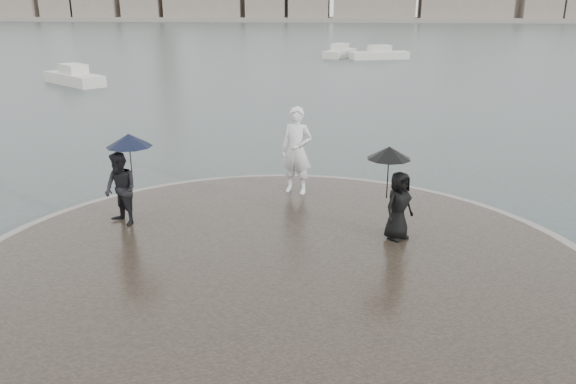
# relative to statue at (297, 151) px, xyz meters

# --- Properties ---
(kerb_ring) EXTENTS (12.50, 12.50, 0.32)m
(kerb_ring) POSITION_rel_statue_xyz_m (0.15, -4.53, -1.32)
(kerb_ring) COLOR gray
(kerb_ring) RESTS_ON ground
(quay_tip) EXTENTS (11.90, 11.90, 0.36)m
(quay_tip) POSITION_rel_statue_xyz_m (0.15, -4.53, -1.30)
(quay_tip) COLOR #2D261E
(quay_tip) RESTS_ON ground
(statue) EXTENTS (0.93, 0.74, 2.23)m
(statue) POSITION_rel_statue_xyz_m (0.00, 0.00, 0.00)
(statue) COLOR white
(statue) RESTS_ON quay_tip
(visitor_left) EXTENTS (1.25, 1.07, 2.04)m
(visitor_left) POSITION_rel_statue_xyz_m (-3.55, -2.63, -0.02)
(visitor_left) COLOR black
(visitor_left) RESTS_ON quay_tip
(visitor_right) EXTENTS (1.12, 0.96, 1.95)m
(visitor_right) POSITION_rel_statue_xyz_m (2.32, -2.75, -0.05)
(visitor_right) COLOR black
(visitor_right) RESTS_ON quay_tip
(far_skyline) EXTENTS (260.00, 20.00, 37.00)m
(far_skyline) POSITION_rel_statue_xyz_m (-6.14, 152.68, 4.13)
(far_skyline) COLOR gray
(far_skyline) RESTS_ON ground
(boats) EXTENTS (40.56, 26.82, 1.50)m
(boats) POSITION_rel_statue_xyz_m (1.67, 32.85, -1.10)
(boats) COLOR silver
(boats) RESTS_ON ground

